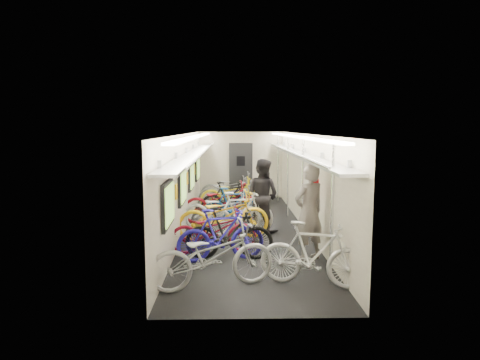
{
  "coord_description": "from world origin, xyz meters",
  "views": [
    {
      "loc": [
        -0.38,
        -10.48,
        2.57
      ],
      "look_at": [
        -0.12,
        0.95,
        1.15
      ],
      "focal_mm": 32.0,
      "sensor_mm": 36.0,
      "label": 1
    }
  ],
  "objects_px": {
    "passenger_near": "(309,212)",
    "passenger_mid": "(262,195)",
    "bicycle_0": "(212,256)",
    "backpack": "(317,188)",
    "bicycle_1": "(221,235)"
  },
  "relations": [
    {
      "from": "passenger_near",
      "to": "passenger_mid",
      "type": "bearing_deg",
      "value": -102.46
    },
    {
      "from": "passenger_near",
      "to": "passenger_mid",
      "type": "xyz_separation_m",
      "value": [
        -0.73,
        2.27,
        -0.04
      ]
    },
    {
      "from": "bicycle_0",
      "to": "passenger_mid",
      "type": "xyz_separation_m",
      "value": [
        1.07,
        3.74,
        0.37
      ]
    },
    {
      "from": "passenger_mid",
      "to": "backpack",
      "type": "distance_m",
      "value": 1.74
    },
    {
      "from": "passenger_mid",
      "to": "backpack",
      "type": "relative_size",
      "value": 4.74
    },
    {
      "from": "passenger_near",
      "to": "passenger_mid",
      "type": "distance_m",
      "value": 2.38
    },
    {
      "from": "bicycle_0",
      "to": "backpack",
      "type": "relative_size",
      "value": 5.35
    },
    {
      "from": "bicycle_0",
      "to": "passenger_mid",
      "type": "distance_m",
      "value": 3.91
    },
    {
      "from": "passenger_near",
      "to": "backpack",
      "type": "xyz_separation_m",
      "value": [
        0.34,
        0.95,
        0.34
      ]
    },
    {
      "from": "bicycle_1",
      "to": "passenger_mid",
      "type": "relative_size",
      "value": 0.95
    },
    {
      "from": "passenger_mid",
      "to": "bicycle_1",
      "type": "bearing_deg",
      "value": 105.53
    },
    {
      "from": "bicycle_1",
      "to": "passenger_near",
      "type": "height_order",
      "value": "passenger_near"
    },
    {
      "from": "backpack",
      "to": "passenger_near",
      "type": "bearing_deg",
      "value": -99.48
    },
    {
      "from": "bicycle_1",
      "to": "backpack",
      "type": "bearing_deg",
      "value": -76.7
    },
    {
      "from": "passenger_near",
      "to": "passenger_mid",
      "type": "height_order",
      "value": "passenger_near"
    }
  ]
}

